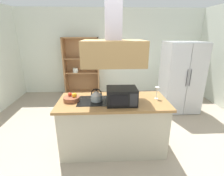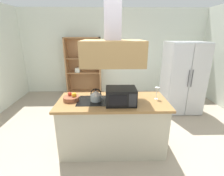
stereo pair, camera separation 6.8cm
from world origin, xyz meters
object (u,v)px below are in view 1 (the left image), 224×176
(microwave, at_px, (122,96))
(refrigerator, at_px, (181,77))
(dish_cabinet, at_px, (82,70))
(kettle, at_px, (96,96))
(wine_glass_on_counter, at_px, (157,90))
(fruit_bowl, at_px, (72,98))
(cutting_board, at_px, (124,95))

(microwave, bearing_deg, refrigerator, 44.08)
(refrigerator, xyz_separation_m, dish_cabinet, (-2.68, 1.37, -0.07))
(kettle, height_order, wine_glass_on_counter, kettle)
(refrigerator, distance_m, dish_cabinet, 3.01)
(microwave, distance_m, fruit_bowl, 0.82)
(refrigerator, xyz_separation_m, fruit_bowl, (-2.48, -1.47, 0.06))
(cutting_board, bearing_deg, fruit_bowl, -166.49)
(refrigerator, xyz_separation_m, kettle, (-2.08, -1.49, 0.11))
(dish_cabinet, height_order, cutting_board, dish_cabinet)
(dish_cabinet, distance_m, wine_glass_on_counter, 3.25)
(refrigerator, height_order, dish_cabinet, dish_cabinet)
(fruit_bowl, bearing_deg, dish_cabinet, 93.97)
(kettle, relative_size, wine_glass_on_counter, 1.01)
(dish_cabinet, relative_size, wine_glass_on_counter, 8.90)
(dish_cabinet, relative_size, fruit_bowl, 7.08)
(dish_cabinet, xyz_separation_m, cutting_board, (1.08, -2.63, 0.10))
(kettle, xyz_separation_m, microwave, (0.39, -0.14, 0.04))
(refrigerator, distance_m, microwave, 2.35)
(kettle, distance_m, wine_glass_on_counter, 1.01)
(microwave, bearing_deg, dish_cabinet, 108.35)
(wine_glass_on_counter, distance_m, fruit_bowl, 1.41)
(dish_cabinet, bearing_deg, kettle, -78.15)
(refrigerator, height_order, kettle, refrigerator)
(kettle, distance_m, microwave, 0.42)
(kettle, height_order, microwave, microwave)
(microwave, bearing_deg, fruit_bowl, 168.92)
(microwave, relative_size, fruit_bowl, 1.78)
(wine_glass_on_counter, xyz_separation_m, fruit_bowl, (-1.41, -0.03, -0.11))
(cutting_board, height_order, fruit_bowl, fruit_bowl)
(dish_cabinet, height_order, fruit_bowl, dish_cabinet)
(refrigerator, distance_m, fruit_bowl, 2.89)
(refrigerator, relative_size, dish_cabinet, 0.96)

